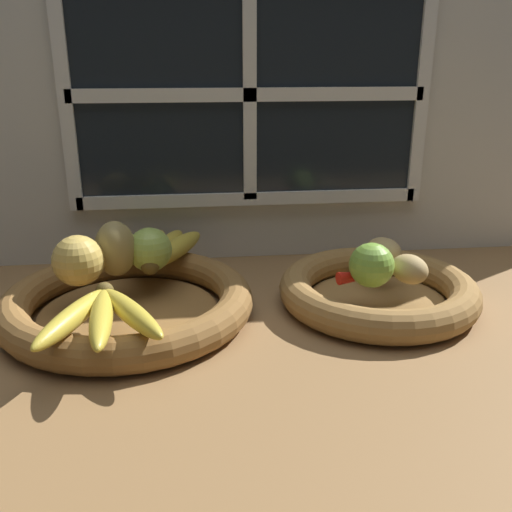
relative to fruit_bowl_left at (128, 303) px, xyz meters
The scene contains 13 objects.
ground_plane 21.72cm from the fruit_bowl_left, ahead, with size 140.00×90.00×3.00cm, color olive.
back_wall 42.31cm from the fruit_bowl_left, 51.28° to the left, with size 140.00×4.60×55.00cm.
fruit_bowl_left is the anchor object (origin of this frame).
fruit_bowl_right 38.96cm from the fruit_bowl_left, ahead, with size 31.36×31.36×5.06cm.
apple_golden_left 9.64cm from the fruit_bowl_left, 168.56° to the left, with size 7.68×7.68×7.68cm, color #DBB756.
apple_green_back 9.36cm from the fruit_bowl_left, 62.61° to the left, with size 7.04×7.04×7.04cm, color #99B74C.
pear_brown 8.75cm from the fruit_bowl_left, 111.44° to the left, with size 6.31×6.39×8.74cm, color olive.
banana_bunch_front 13.44cm from the fruit_bowl_left, 97.93° to the right, with size 17.00×18.60×2.86cm.
banana_bunch_back 13.44cm from the fruit_bowl_left, 73.13° to the left, with size 17.03×18.89×3.31cm.
potato_back 41.66cm from the fruit_bowl_left, ahead, with size 6.69×5.33×4.48cm, color tan.
potato_small 42.80cm from the fruit_bowl_left, ahead, with size 6.23×4.76×4.39cm, color tan.
lime_near 36.93cm from the fruit_bowl_left, ahead, with size 6.70×6.70×6.70cm, color #7AAD3D.
chili_pepper 36.85cm from the fruit_bowl_left, ahead, with size 1.99×1.99×10.29cm, color red.
Camera 1 is at (-10.68, -75.53, 37.66)cm, focal length 39.30 mm.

